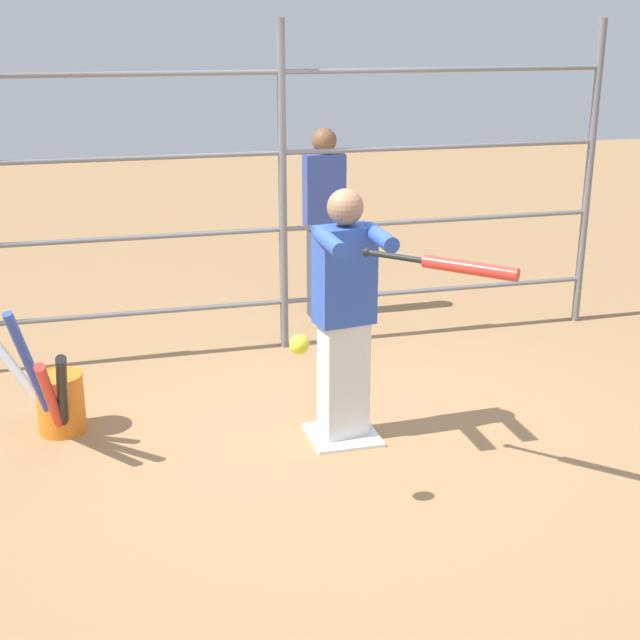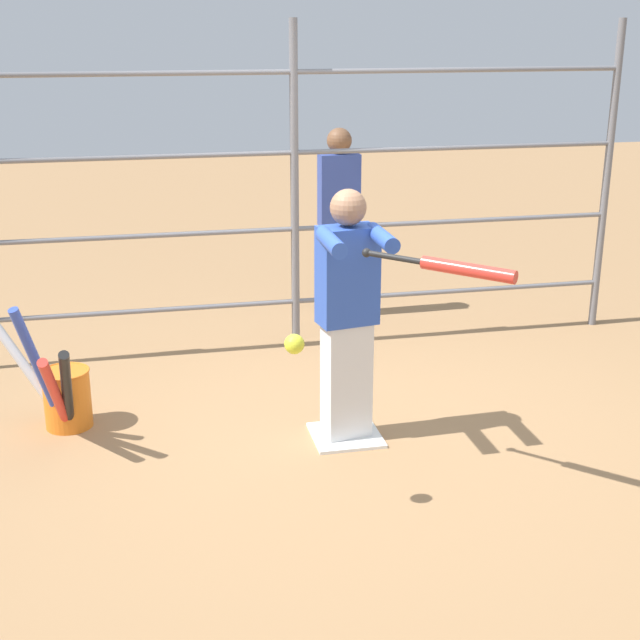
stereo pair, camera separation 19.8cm
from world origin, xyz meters
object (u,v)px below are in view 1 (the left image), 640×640
object	(u,v)px
bat_bucket	(55,397)
bystander_behind_fence	(324,221)
baseball_bat_swinging	(456,266)
batter	(345,309)
softball_in_flight	(299,344)

from	to	relation	value
bat_bucket	bystander_behind_fence	world-z (taller)	bystander_behind_fence
baseball_bat_swinging	bat_bucket	size ratio (longest dim) A/B	0.61
batter	bat_bucket	xyz separation A→B (m)	(1.64, -0.48, -0.56)
baseball_bat_swinging	batter	bearing A→B (deg)	-64.63
baseball_bat_swinging	bystander_behind_fence	distance (m)	3.03
bat_bucket	softball_in_flight	bearing A→B (deg)	133.08
batter	softball_in_flight	xyz separation A→B (m)	(0.45, 0.79, 0.11)
softball_in_flight	bat_bucket	xyz separation A→B (m)	(1.19, -1.27, -0.67)
batter	bystander_behind_fence	distance (m)	2.32
baseball_bat_swinging	softball_in_flight	bearing A→B (deg)	4.58
batter	baseball_bat_swinging	bearing A→B (deg)	115.37
baseball_bat_swinging	bystander_behind_fence	size ratio (longest dim) A/B	0.39
batter	softball_in_flight	bearing A→B (deg)	60.16
bat_bucket	bystander_behind_fence	size ratio (longest dim) A/B	0.65
softball_in_flight	bystander_behind_fence	distance (m)	3.21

